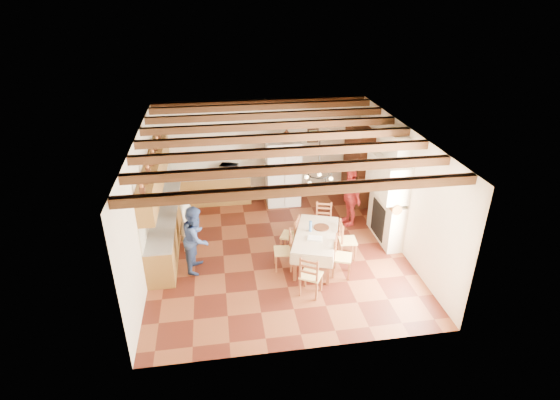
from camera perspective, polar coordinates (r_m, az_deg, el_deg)
The scene contains 31 objects.
floor at distance 10.81m, azimuth -0.28°, elevation -6.73°, with size 6.00×6.50×0.02m, color #45180F.
ceiling at distance 9.51m, azimuth -0.32°, elevation 8.70°, with size 6.00×6.50×0.02m, color white.
wall_back at distance 13.05m, azimuth -2.45°, elevation 6.67°, with size 6.00×0.02×3.00m, color beige.
wall_front at distance 7.32m, azimuth 3.58°, elevation -10.59°, with size 6.00×0.02×3.00m, color beige.
wall_left at distance 10.12m, azimuth -17.41°, elevation -0.68°, with size 0.02×6.50×3.00m, color beige.
wall_right at distance 10.89m, azimuth 15.57°, elevation 1.53°, with size 0.02×6.50×3.00m, color beige.
ceiling_beams at distance 9.54m, azimuth -0.32°, elevation 8.13°, with size 6.00×6.30×0.16m, color #332111, non-canonical shape.
lower_cabinets_left at distance 11.48m, azimuth -14.56°, elevation -2.98°, with size 0.60×4.30×0.86m, color brown.
lower_cabinets_back at distance 13.10m, azimuth -8.95°, elevation 1.38°, with size 2.30×0.60×0.86m, color brown.
countertop_left at distance 11.28m, azimuth -14.81°, elevation -0.99°, with size 0.62×4.30×0.04m, color slate.
countertop_back at distance 12.92m, azimuth -9.09°, elevation 3.19°, with size 2.34×0.62×0.04m, color slate.
backsplash_left at distance 11.18m, azimuth -16.44°, elevation 0.38°, with size 0.03×4.30×0.60m, color beige.
backsplash_back at distance 13.07m, azimuth -9.21°, elevation 4.96°, with size 2.30×0.03×0.60m, color beige.
upper_cabinets at distance 10.90m, azimuth -16.04°, elevation 3.51°, with size 0.35×4.20×0.70m, color brown.
fireplace at distance 10.98m, azimuth 13.72°, elevation 1.41°, with size 0.56×1.60×2.80m, color beige, non-canonical shape.
wall_picture at distance 13.16m, azimuth 4.32°, elevation 8.40°, with size 0.34×0.03×0.42m, color #321E18.
refrigerator at distance 12.77m, azimuth 0.36°, elevation 3.68°, with size 0.97×0.80×1.94m, color white.
hutch at distance 13.01m, azimuth 10.17°, elevation 4.50°, with size 0.53×1.26×2.28m, color #351810, non-canonical shape.
dining_table at distance 10.08m, azimuth 4.71°, elevation -4.83°, with size 1.43×1.96×0.77m.
chandelier at distance 9.37m, azimuth 5.05°, elevation 3.36°, with size 0.47×0.47×0.03m, color black.
chair_left_near at distance 9.96m, azimuth 0.39°, elevation -6.57°, with size 0.42×0.40×0.96m, color brown, non-canonical shape.
chair_left_far at distance 10.54m, azimuth 1.30°, elevation -4.54°, with size 0.42×0.40×0.96m, color brown, non-canonical shape.
chair_right_near at distance 9.84m, azimuth 8.16°, elevation -7.31°, with size 0.42×0.40×0.96m, color brown, non-canonical shape.
chair_right_far at distance 10.46m, azimuth 8.83°, elevation -5.16°, with size 0.42×0.40×0.96m, color brown, non-canonical shape.
chair_end_near at distance 9.22m, azimuth 4.07°, elevation -9.68°, with size 0.42×0.40×0.96m, color brown, non-canonical shape.
chair_end_far at distance 11.15m, azimuth 5.66°, elevation -2.83°, with size 0.42×0.40×0.96m, color brown, non-canonical shape.
person_man at distance 10.77m, azimuth -12.07°, elevation -2.61°, with size 0.57×0.37×1.57m, color beige.
person_woman_blue at distance 9.98m, azimuth -10.90°, elevation -4.95°, with size 0.76×0.60×1.57m, color #334C8A.
person_woman_red at distance 11.79m, azimuth 9.13°, elevation 0.46°, with size 0.95×0.40×1.62m, color red.
microwave at distance 12.86m, azimuth -6.68°, elevation 4.01°, with size 0.50×0.34×0.28m, color silver.
fridge_vase at distance 12.39m, azimuth 0.87°, elevation 8.55°, with size 0.32×0.32×0.33m, color #351810.
Camera 1 is at (-1.34, -8.96, 5.90)m, focal length 28.00 mm.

